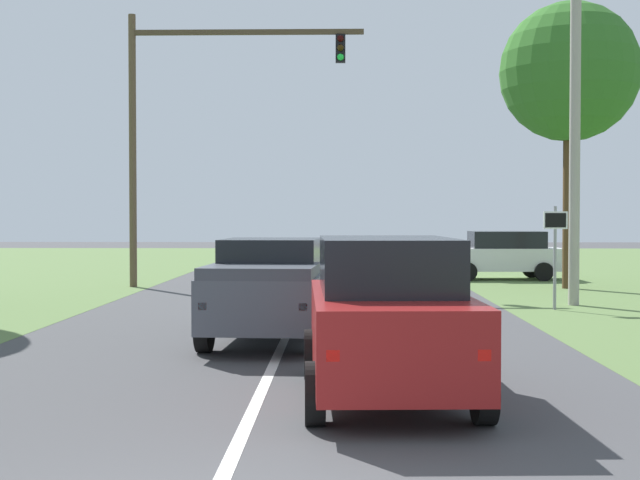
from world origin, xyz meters
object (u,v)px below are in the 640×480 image
at_px(keep_moving_sign, 555,244).
at_px(crossing_suv_far, 502,254).
at_px(pickup_truck_lead, 273,288).
at_px(oak_tree_right, 569,73).
at_px(traffic_light, 188,109).
at_px(utility_pole_right, 575,143).
at_px(red_suv_near, 387,315).

relative_size(keep_moving_sign, crossing_suv_far, 0.58).
height_order(pickup_truck_lead, crossing_suv_far, pickup_truck_lead).
bearing_deg(oak_tree_right, traffic_light, 178.58).
bearing_deg(keep_moving_sign, utility_pole_right, 55.81).
xyz_separation_m(pickup_truck_lead, oak_tree_right, (8.66, 12.02, 5.97)).
bearing_deg(crossing_suv_far, traffic_light, -161.22).
bearing_deg(crossing_suv_far, pickup_truck_lead, -114.35).
relative_size(red_suv_near, traffic_light, 0.50).
distance_m(red_suv_near, traffic_light, 19.03).
distance_m(traffic_light, oak_tree_right, 12.45).
distance_m(traffic_light, crossing_suv_far, 12.64).
xyz_separation_m(red_suv_near, oak_tree_right, (6.78, 17.22, 5.89)).
bearing_deg(oak_tree_right, crossing_suv_far, 108.74).
height_order(oak_tree_right, utility_pole_right, oak_tree_right).
distance_m(traffic_light, utility_pole_right, 12.62).
xyz_separation_m(keep_moving_sign, utility_pole_right, (0.77, 1.14, 2.61)).
bearing_deg(utility_pole_right, red_suv_near, -115.03).
distance_m(keep_moving_sign, utility_pole_right, 2.95).
xyz_separation_m(pickup_truck_lead, crossing_suv_far, (7.28, 16.08, -0.06)).
distance_m(red_suv_near, utility_pole_right, 13.48).
distance_m(traffic_light, keep_moving_sign, 13.11).
xyz_separation_m(traffic_light, oak_tree_right, (12.40, -0.31, 1.10)).
relative_size(red_suv_near, keep_moving_sign, 1.74).
relative_size(oak_tree_right, crossing_suv_far, 2.06).
xyz_separation_m(red_suv_near, keep_moving_sign, (4.77, 10.73, 0.59)).
height_order(pickup_truck_lead, keep_moving_sign, keep_moving_sign).
xyz_separation_m(pickup_truck_lead, keep_moving_sign, (6.65, 5.53, 0.67)).
height_order(red_suv_near, utility_pole_right, utility_pole_right).
relative_size(crossing_suv_far, utility_pole_right, 0.52).
distance_m(pickup_truck_lead, traffic_light, 13.78).
relative_size(traffic_light, keep_moving_sign, 3.46).
bearing_deg(traffic_light, keep_moving_sign, -33.20).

